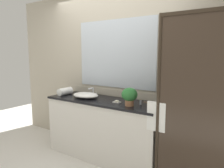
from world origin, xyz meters
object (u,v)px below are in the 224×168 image
Objects in this scene: faucet at (93,93)px; amenity_bottle_shampoo at (131,99)px; sink_basin at (86,95)px; potted_plant at (129,95)px; amenity_bottle_body_wash at (141,102)px; rolled_towel_near_edge at (65,91)px; soap_dish at (117,102)px.

faucet is 0.70m from amenity_bottle_shampoo.
amenity_bottle_shampoo is (0.70, 0.17, -0.00)m from sink_basin.
potted_plant is at bearing -65.45° from amenity_bottle_shampoo.
rolled_towel_near_edge is (-1.35, -0.08, 0.02)m from amenity_bottle_body_wash.
faucet is at bearing 179.25° from amenity_bottle_shampoo.
potted_plant is 3.18× the size of amenity_bottle_body_wash.
faucet reaches higher than sink_basin.
amenity_bottle_body_wash is at bearing 54.28° from potted_plant.
faucet reaches higher than rolled_towel_near_edge.
amenity_bottle_shampoo is (-0.11, 0.23, -0.10)m from potted_plant.
potted_plant is at bearing -16.68° from faucet.
soap_dish is (0.57, -0.00, -0.03)m from sink_basin.
amenity_bottle_body_wash is (0.90, -0.11, -0.01)m from faucet.
amenity_bottle_body_wash is (0.90, 0.07, -0.01)m from sink_basin.
sink_basin is 1.66× the size of rolled_towel_near_edge.
rolled_towel_near_edge reaches higher than soap_dish.
soap_dish is 1.24× the size of amenity_bottle_shampoo.
sink_basin is at bearing 175.44° from potted_plant.
amenity_bottle_body_wash is (0.33, 0.07, 0.02)m from soap_dish.
potted_plant is at bearing -14.54° from soap_dish.
amenity_bottle_shampoo is at bearing 13.50° from sink_basin.
amenity_bottle_shampoo is at bearing 114.55° from potted_plant.
potted_plant reaches higher than sink_basin.
potted_plant is 0.92× the size of rolled_towel_near_edge.
amenity_bottle_shampoo reaches higher than amenity_bottle_body_wash.
potted_plant is 0.27m from soap_dish.
sink_basin reaches higher than amenity_bottle_body_wash.
sink_basin is 0.44m from rolled_towel_near_edge.
faucet is 1.70× the size of soap_dish.
sink_basin is at bearing 179.61° from soap_dish.
sink_basin reaches higher than amenity_bottle_shampoo.
soap_dish is 1.33× the size of amenity_bottle_body_wash.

